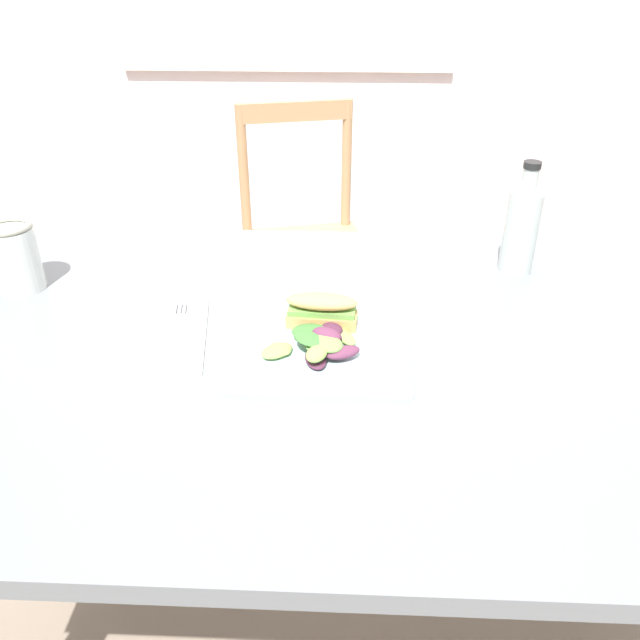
# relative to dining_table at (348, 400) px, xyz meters

# --- Properties ---
(dining_table) EXTENTS (1.39, 0.91, 0.74)m
(dining_table) POSITION_rel_dining_table_xyz_m (0.00, 0.00, 0.00)
(dining_table) COLOR slate
(dining_table) RESTS_ON ground
(chair_wooden_far) EXTENTS (0.49, 0.49, 0.87)m
(chair_wooden_far) POSITION_rel_dining_table_xyz_m (-0.14, 1.03, -0.18)
(chair_wooden_far) COLOR tan
(chair_wooden_far) RESTS_ON ground
(plate_lunch) EXTENTS (0.28, 0.28, 0.01)m
(plate_lunch) POSITION_rel_dining_table_xyz_m (-0.05, -0.00, 0.12)
(plate_lunch) COLOR silver
(plate_lunch) RESTS_ON dining_table
(sandwich_half_front) EXTENTS (0.12, 0.06, 0.06)m
(sandwich_half_front) POSITION_rel_dining_table_xyz_m (-0.05, 0.04, 0.15)
(sandwich_half_front) COLOR tan
(sandwich_half_front) RESTS_ON plate_lunch
(salad_mixed_greens) EXTENTS (0.16, 0.15, 0.03)m
(salad_mixed_greens) POSITION_rel_dining_table_xyz_m (-0.05, -0.03, 0.14)
(salad_mixed_greens) COLOR #4C2338
(salad_mixed_greens) RESTS_ON plate_lunch
(napkin_folded) EXTENTS (0.12, 0.24, 0.00)m
(napkin_folded) POSITION_rel_dining_table_xyz_m (-0.28, 0.01, 0.12)
(napkin_folded) COLOR silver
(napkin_folded) RESTS_ON dining_table
(fork_on_napkin) EXTENTS (0.04, 0.19, 0.00)m
(fork_on_napkin) POSITION_rel_dining_table_xyz_m (-0.28, 0.03, 0.12)
(fork_on_napkin) COLOR silver
(fork_on_napkin) RESTS_ON napkin_folded
(bottle_cold_brew) EXTENTS (0.06, 0.06, 0.21)m
(bottle_cold_brew) POSITION_rel_dining_table_xyz_m (0.32, 0.28, 0.19)
(bottle_cold_brew) COLOR black
(bottle_cold_brew) RESTS_ON dining_table
(mason_jar_iced_tea) EXTENTS (0.09, 0.09, 0.13)m
(mason_jar_iced_tea) POSITION_rel_dining_table_xyz_m (-0.61, 0.16, 0.17)
(mason_jar_iced_tea) COLOR #995623
(mason_jar_iced_tea) RESTS_ON dining_table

